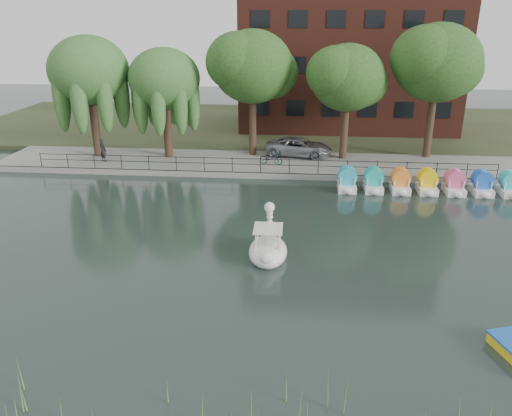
# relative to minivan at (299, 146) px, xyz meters

# --- Properties ---
(ground_plane) EXTENTS (120.00, 120.00, 0.00)m
(ground_plane) POSITION_rel_minivan_xyz_m (-2.64, -17.83, -1.21)
(ground_plane) COLOR #2E3D3A
(promenade) EXTENTS (40.00, 6.00, 0.40)m
(promenade) POSITION_rel_minivan_xyz_m (-2.64, -1.83, -1.01)
(promenade) COLOR gray
(promenade) RESTS_ON ground_plane
(kerb) EXTENTS (40.00, 0.25, 0.40)m
(kerb) POSITION_rel_minivan_xyz_m (-2.64, -4.78, -1.01)
(kerb) COLOR gray
(kerb) RESTS_ON ground_plane
(land_strip) EXTENTS (60.00, 22.00, 0.36)m
(land_strip) POSITION_rel_minivan_xyz_m (-2.64, 12.17, -1.03)
(land_strip) COLOR #47512D
(land_strip) RESTS_ON ground_plane
(railing) EXTENTS (32.00, 0.05, 1.00)m
(railing) POSITION_rel_minivan_xyz_m (-2.64, -4.58, -0.06)
(railing) COLOR black
(railing) RESTS_ON promenade
(apartment_building) EXTENTS (20.00, 10.07, 18.00)m
(apartment_building) POSITION_rel_minivan_xyz_m (4.36, 12.14, 8.15)
(apartment_building) COLOR #4C1E16
(apartment_building) RESTS_ON land_strip
(willow_left) EXTENTS (5.88, 5.88, 9.01)m
(willow_left) POSITION_rel_minivan_xyz_m (-15.64, -1.33, 5.66)
(willow_left) COLOR #473323
(willow_left) RESTS_ON promenade
(willow_mid) EXTENTS (5.32, 5.32, 8.15)m
(willow_mid) POSITION_rel_minivan_xyz_m (-10.14, -0.83, 5.04)
(willow_mid) COLOR #473323
(willow_mid) RESTS_ON promenade
(broadleaf_center) EXTENTS (6.00, 6.00, 9.25)m
(broadleaf_center) POSITION_rel_minivan_xyz_m (-3.64, 0.17, 5.85)
(broadleaf_center) COLOR #473323
(broadleaf_center) RESTS_ON promenade
(broadleaf_right) EXTENTS (5.40, 5.40, 8.32)m
(broadleaf_right) POSITION_rel_minivan_xyz_m (3.36, -0.33, 5.18)
(broadleaf_right) COLOR #473323
(broadleaf_right) RESTS_ON promenade
(broadleaf_far) EXTENTS (6.30, 6.30, 9.71)m
(broadleaf_far) POSITION_rel_minivan_xyz_m (9.86, 0.67, 6.19)
(broadleaf_far) COLOR #473323
(broadleaf_far) RESTS_ON promenade
(minivan) EXTENTS (3.51, 6.15, 1.62)m
(minivan) POSITION_rel_minivan_xyz_m (0.00, 0.00, 0.00)
(minivan) COLOR gray
(minivan) RESTS_ON promenade
(bicycle) EXTENTS (0.93, 1.81, 1.00)m
(bicycle) POSITION_rel_minivan_xyz_m (-2.03, -2.53, -0.31)
(bicycle) COLOR gray
(bicycle) RESTS_ON promenade
(pedestrian) EXTENTS (0.86, 0.76, 1.98)m
(pedestrian) POSITION_rel_minivan_xyz_m (-14.60, -2.88, 0.18)
(pedestrian) COLOR black
(pedestrian) RESTS_ON promenade
(swan_boat) EXTENTS (1.84, 3.01, 2.44)m
(swan_boat) POSITION_rel_minivan_xyz_m (-1.30, -16.83, -0.68)
(swan_boat) COLOR white
(swan_boat) RESTS_ON ground_plane
(pedal_boat_row) EXTENTS (11.35, 1.70, 1.40)m
(pedal_boat_row) POSITION_rel_minivan_xyz_m (8.28, -6.71, -0.60)
(pedal_boat_row) COLOR white
(pedal_boat_row) RESTS_ON ground_plane
(reed_bank) EXTENTS (24.00, 2.40, 1.20)m
(reed_bank) POSITION_rel_minivan_xyz_m (-0.64, -27.33, -0.61)
(reed_bank) COLOR #669938
(reed_bank) RESTS_ON ground_plane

